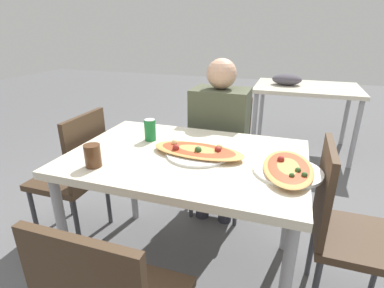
{
  "coord_description": "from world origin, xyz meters",
  "views": [
    {
      "loc": [
        0.48,
        -1.34,
        1.38
      ],
      "look_at": [
        0.03,
        0.0,
        0.81
      ],
      "focal_mm": 28.0,
      "sensor_mm": 36.0,
      "label": 1
    }
  ],
  "objects": [
    {
      "name": "ground_plane",
      "position": [
        0.0,
        0.0,
        0.0
      ],
      "size": [
        14.0,
        14.0,
        0.0
      ],
      "primitive_type": "plane",
      "color": "#59595B"
    },
    {
      "name": "chair_side_right",
      "position": [
        0.79,
        0.01,
        0.49
      ],
      "size": [
        0.4,
        0.4,
        0.88
      ],
      "rotation": [
        0.0,
        0.0,
        -1.57
      ],
      "color": "#3F2D1E",
      "rests_on": "ground_plane"
    },
    {
      "name": "person_seated",
      "position": [
        0.02,
        0.63,
        0.69
      ],
      "size": [
        0.39,
        0.29,
        1.18
      ],
      "rotation": [
        0.0,
        0.0,
        3.14
      ],
      "color": "#2D2D38",
      "rests_on": "ground_plane"
    },
    {
      "name": "soda_can",
      "position": [
        -0.27,
        0.13,
        0.82
      ],
      "size": [
        0.07,
        0.07,
        0.12
      ],
      "color": "#197233",
      "rests_on": "dining_table"
    },
    {
      "name": "chair_far_seated",
      "position": [
        0.02,
        0.75,
        0.49
      ],
      "size": [
        0.4,
        0.4,
        0.88
      ],
      "rotation": [
        0.0,
        0.0,
        3.14
      ],
      "color": "#3F2D1E",
      "rests_on": "ground_plane"
    },
    {
      "name": "pizza_second",
      "position": [
        0.51,
        -0.05,
        0.77
      ],
      "size": [
        0.31,
        0.42,
        0.06
      ],
      "color": "white",
      "rests_on": "dining_table"
    },
    {
      "name": "chair_side_left",
      "position": [
        -0.79,
        0.07,
        0.49
      ],
      "size": [
        0.4,
        0.4,
        0.88
      ],
      "rotation": [
        0.0,
        0.0,
        1.57
      ],
      "color": "#3F2D1E",
      "rests_on": "ground_plane"
    },
    {
      "name": "pizza_main",
      "position": [
        0.06,
        0.01,
        0.77
      ],
      "size": [
        0.5,
        0.33,
        0.06
      ],
      "color": "white",
      "rests_on": "dining_table"
    },
    {
      "name": "dining_table",
      "position": [
        0.0,
        0.0,
        0.68
      ],
      "size": [
        1.21,
        0.83,
        0.75
      ],
      "color": "beige",
      "rests_on": "ground_plane"
    },
    {
      "name": "background_table",
      "position": [
        0.59,
        2.19,
        0.7
      ],
      "size": [
        1.1,
        0.8,
        0.87
      ],
      "color": "beige",
      "rests_on": "ground_plane"
    },
    {
      "name": "drink_glass",
      "position": [
        -0.37,
        -0.27,
        0.81
      ],
      "size": [
        0.08,
        0.08,
        0.11
      ],
      "color": "#4C2D19",
      "rests_on": "dining_table"
    }
  ]
}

